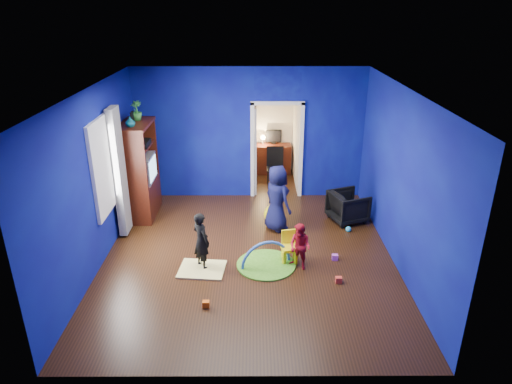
{
  "coord_description": "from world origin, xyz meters",
  "views": [
    {
      "loc": [
        0.1,
        -6.92,
        4.15
      ],
      "look_at": [
        0.13,
        0.4,
        1.07
      ],
      "focal_mm": 32.0,
      "sensor_mm": 36.0,
      "label": 1
    }
  ],
  "objects_px": {
    "toddler_red": "(300,247)",
    "tv_armoire": "(140,170)",
    "kid_chair": "(290,249)",
    "vase": "(130,122)",
    "crt_tv": "(141,169)",
    "armchair": "(348,206)",
    "study_desk": "(274,159)",
    "folding_chair": "(275,168)",
    "play_mat": "(266,265)",
    "child_navy": "(277,198)",
    "child_black": "(201,241)"
  },
  "relations": [
    {
      "from": "child_black",
      "to": "toddler_red",
      "type": "height_order",
      "value": "child_black"
    },
    {
      "from": "tv_armoire",
      "to": "folding_chair",
      "type": "distance_m",
      "value": 3.26
    },
    {
      "from": "child_navy",
      "to": "study_desk",
      "type": "relative_size",
      "value": 1.49
    },
    {
      "from": "child_navy",
      "to": "crt_tv",
      "type": "xyz_separation_m",
      "value": [
        -2.72,
        0.68,
        0.36
      ]
    },
    {
      "from": "child_black",
      "to": "folding_chair",
      "type": "height_order",
      "value": "child_black"
    },
    {
      "from": "toddler_red",
      "to": "crt_tv",
      "type": "relative_size",
      "value": 1.15
    },
    {
      "from": "child_navy",
      "to": "play_mat",
      "type": "xyz_separation_m",
      "value": [
        -0.24,
        -1.34,
        -0.64
      ]
    },
    {
      "from": "tv_armoire",
      "to": "study_desk",
      "type": "height_order",
      "value": "tv_armoire"
    },
    {
      "from": "child_navy",
      "to": "crt_tv",
      "type": "distance_m",
      "value": 2.83
    },
    {
      "from": "child_black",
      "to": "crt_tv",
      "type": "relative_size",
      "value": 1.43
    },
    {
      "from": "toddler_red",
      "to": "study_desk",
      "type": "relative_size",
      "value": 0.91
    },
    {
      "from": "child_black",
      "to": "toddler_red",
      "type": "bearing_deg",
      "value": -132.37
    },
    {
      "from": "study_desk",
      "to": "tv_armoire",
      "type": "bearing_deg",
      "value": -138.3
    },
    {
      "from": "crt_tv",
      "to": "toddler_red",
      "type": "bearing_deg",
      "value": -34.6
    },
    {
      "from": "study_desk",
      "to": "folding_chair",
      "type": "relative_size",
      "value": 0.96
    },
    {
      "from": "armchair",
      "to": "play_mat",
      "type": "height_order",
      "value": "armchair"
    },
    {
      "from": "armchair",
      "to": "child_black",
      "type": "xyz_separation_m",
      "value": [
        -2.77,
        -1.76,
        0.19
      ]
    },
    {
      "from": "armchair",
      "to": "study_desk",
      "type": "height_order",
      "value": "study_desk"
    },
    {
      "from": "crt_tv",
      "to": "kid_chair",
      "type": "relative_size",
      "value": 1.4
    },
    {
      "from": "tv_armoire",
      "to": "child_black",
      "type": "bearing_deg",
      "value": -54.98
    },
    {
      "from": "child_black",
      "to": "study_desk",
      "type": "bearing_deg",
      "value": -58.05
    },
    {
      "from": "tv_armoire",
      "to": "play_mat",
      "type": "relative_size",
      "value": 1.96
    },
    {
      "from": "toddler_red",
      "to": "kid_chair",
      "type": "distance_m",
      "value": 0.29
    },
    {
      "from": "folding_chair",
      "to": "kid_chair",
      "type": "bearing_deg",
      "value": -88.27
    },
    {
      "from": "armchair",
      "to": "child_navy",
      "type": "height_order",
      "value": "child_navy"
    },
    {
      "from": "child_navy",
      "to": "tv_armoire",
      "type": "distance_m",
      "value": 2.86
    },
    {
      "from": "child_black",
      "to": "play_mat",
      "type": "distance_m",
      "value": 1.18
    },
    {
      "from": "vase",
      "to": "kid_chair",
      "type": "distance_m",
      "value": 3.79
    },
    {
      "from": "play_mat",
      "to": "folding_chair",
      "type": "height_order",
      "value": "folding_chair"
    },
    {
      "from": "armchair",
      "to": "vase",
      "type": "height_order",
      "value": "vase"
    },
    {
      "from": "crt_tv",
      "to": "vase",
      "type": "bearing_deg",
      "value": -97.59
    },
    {
      "from": "kid_chair",
      "to": "play_mat",
      "type": "relative_size",
      "value": 0.5
    },
    {
      "from": "toddler_red",
      "to": "tv_armoire",
      "type": "xyz_separation_m",
      "value": [
        -3.07,
        2.09,
        0.58
      ]
    },
    {
      "from": "tv_armoire",
      "to": "play_mat",
      "type": "xyz_separation_m",
      "value": [
        2.52,
        -2.02,
        -0.97
      ]
    },
    {
      "from": "vase",
      "to": "study_desk",
      "type": "bearing_deg",
      "value": 44.92
    },
    {
      "from": "study_desk",
      "to": "folding_chair",
      "type": "height_order",
      "value": "folding_chair"
    },
    {
      "from": "play_mat",
      "to": "study_desk",
      "type": "height_order",
      "value": "study_desk"
    },
    {
      "from": "study_desk",
      "to": "armchair",
      "type": "bearing_deg",
      "value": -63.64
    },
    {
      "from": "play_mat",
      "to": "study_desk",
      "type": "bearing_deg",
      "value": 86.21
    },
    {
      "from": "child_navy",
      "to": "folding_chair",
      "type": "distance_m",
      "value": 2.24
    },
    {
      "from": "tv_armoire",
      "to": "kid_chair",
      "type": "height_order",
      "value": "tv_armoire"
    },
    {
      "from": "vase",
      "to": "crt_tv",
      "type": "xyz_separation_m",
      "value": [
        0.04,
        0.3,
        -1.04
      ]
    },
    {
      "from": "study_desk",
      "to": "play_mat",
      "type": "bearing_deg",
      "value": -93.79
    },
    {
      "from": "child_navy",
      "to": "folding_chair",
      "type": "bearing_deg",
      "value": -37.84
    },
    {
      "from": "armchair",
      "to": "play_mat",
      "type": "xyz_separation_m",
      "value": [
        -1.7,
        -1.71,
        -0.3
      ]
    },
    {
      "from": "tv_armoire",
      "to": "play_mat",
      "type": "height_order",
      "value": "tv_armoire"
    },
    {
      "from": "armchair",
      "to": "play_mat",
      "type": "bearing_deg",
      "value": 114.42
    },
    {
      "from": "vase",
      "to": "crt_tv",
      "type": "relative_size",
      "value": 0.28
    },
    {
      "from": "armchair",
      "to": "folding_chair",
      "type": "bearing_deg",
      "value": 16.11
    },
    {
      "from": "tv_armoire",
      "to": "folding_chair",
      "type": "height_order",
      "value": "tv_armoire"
    }
  ]
}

